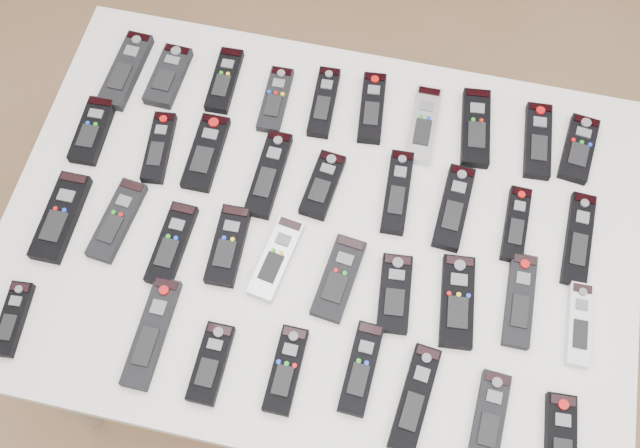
% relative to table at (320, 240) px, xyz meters
% --- Properties ---
extents(ground, '(4.00, 4.00, 0.00)m').
position_rel_table_xyz_m(ground, '(0.05, -0.02, -0.72)').
color(ground, '#916F49').
rests_on(ground, ground).
extents(table, '(1.25, 0.88, 0.78)m').
position_rel_table_xyz_m(table, '(0.00, 0.00, 0.00)').
color(table, white).
rests_on(table, ground).
extents(remote_0, '(0.07, 0.20, 0.02)m').
position_rel_table_xyz_m(remote_0, '(-0.49, 0.27, 0.07)').
color(remote_0, black).
rests_on(remote_0, table).
extents(remote_1, '(0.07, 0.15, 0.02)m').
position_rel_table_xyz_m(remote_1, '(-0.40, 0.28, 0.07)').
color(remote_1, black).
rests_on(remote_1, table).
extents(remote_2, '(0.06, 0.16, 0.02)m').
position_rel_table_xyz_m(remote_2, '(-0.28, 0.30, 0.07)').
color(remote_2, black).
rests_on(remote_2, table).
extents(remote_3, '(0.05, 0.16, 0.02)m').
position_rel_table_xyz_m(remote_3, '(-0.16, 0.27, 0.07)').
color(remote_3, black).
rests_on(remote_3, table).
extents(remote_4, '(0.05, 0.17, 0.02)m').
position_rel_table_xyz_m(remote_4, '(-0.05, 0.29, 0.07)').
color(remote_4, black).
rests_on(remote_4, table).
extents(remote_5, '(0.07, 0.17, 0.02)m').
position_rel_table_xyz_m(remote_5, '(0.05, 0.29, 0.07)').
color(remote_5, black).
rests_on(remote_5, table).
extents(remote_6, '(0.06, 0.18, 0.02)m').
position_rel_table_xyz_m(remote_6, '(0.16, 0.27, 0.07)').
color(remote_6, '#B7B7BC').
rests_on(remote_6, table).
extents(remote_7, '(0.08, 0.19, 0.02)m').
position_rel_table_xyz_m(remote_7, '(0.27, 0.29, 0.07)').
color(remote_7, black).
rests_on(remote_7, table).
extents(remote_8, '(0.06, 0.18, 0.02)m').
position_rel_table_xyz_m(remote_8, '(0.40, 0.29, 0.07)').
color(remote_8, black).
rests_on(remote_8, table).
extents(remote_9, '(0.08, 0.16, 0.02)m').
position_rel_table_xyz_m(remote_9, '(0.49, 0.29, 0.07)').
color(remote_9, black).
rests_on(remote_9, table).
extents(remote_10, '(0.06, 0.16, 0.02)m').
position_rel_table_xyz_m(remote_10, '(-0.51, 0.11, 0.07)').
color(remote_10, black).
rests_on(remote_10, table).
extents(remote_11, '(0.06, 0.17, 0.02)m').
position_rel_table_xyz_m(remote_11, '(-0.36, 0.10, 0.07)').
color(remote_11, black).
rests_on(remote_11, table).
extents(remote_12, '(0.06, 0.17, 0.02)m').
position_rel_table_xyz_m(remote_12, '(-0.27, 0.11, 0.07)').
color(remote_12, black).
rests_on(remote_12, table).
extents(remote_13, '(0.06, 0.19, 0.02)m').
position_rel_table_xyz_m(remote_13, '(-0.13, 0.09, 0.07)').
color(remote_13, black).
rests_on(remote_13, table).
extents(remote_14, '(0.07, 0.15, 0.02)m').
position_rel_table_xyz_m(remote_14, '(-0.01, 0.09, 0.07)').
color(remote_14, black).
rests_on(remote_14, table).
extents(remote_15, '(0.05, 0.18, 0.02)m').
position_rel_table_xyz_m(remote_15, '(0.14, 0.11, 0.07)').
color(remote_15, black).
rests_on(remote_15, table).
extents(remote_16, '(0.06, 0.18, 0.02)m').
position_rel_table_xyz_m(remote_16, '(0.25, 0.10, 0.07)').
color(remote_16, black).
rests_on(remote_16, table).
extents(remote_17, '(0.05, 0.16, 0.02)m').
position_rel_table_xyz_m(remote_17, '(0.38, 0.09, 0.07)').
color(remote_17, black).
rests_on(remote_17, table).
extents(remote_18, '(0.06, 0.20, 0.02)m').
position_rel_table_xyz_m(remote_18, '(0.50, 0.08, 0.07)').
color(remote_18, black).
rests_on(remote_18, table).
extents(remote_19, '(0.06, 0.19, 0.02)m').
position_rel_table_xyz_m(remote_19, '(-0.50, -0.09, 0.07)').
color(remote_19, black).
rests_on(remote_19, table).
extents(remote_20, '(0.07, 0.18, 0.02)m').
position_rel_table_xyz_m(remote_20, '(-0.39, -0.07, 0.07)').
color(remote_20, black).
rests_on(remote_20, table).
extents(remote_21, '(0.06, 0.17, 0.02)m').
position_rel_table_xyz_m(remote_21, '(-0.27, -0.10, 0.07)').
color(remote_21, black).
rests_on(remote_21, table).
extents(remote_22, '(0.06, 0.16, 0.02)m').
position_rel_table_xyz_m(remote_22, '(-0.17, -0.08, 0.07)').
color(remote_22, black).
rests_on(remote_22, table).
extents(remote_23, '(0.08, 0.18, 0.02)m').
position_rel_table_xyz_m(remote_23, '(-0.07, -0.09, 0.07)').
color(remote_23, '#B7B7BC').
rests_on(remote_23, table).
extents(remote_24, '(0.08, 0.17, 0.02)m').
position_rel_table_xyz_m(remote_24, '(0.06, -0.10, 0.07)').
color(remote_24, black).
rests_on(remote_24, table).
extents(remote_25, '(0.07, 0.16, 0.02)m').
position_rel_table_xyz_m(remote_25, '(0.17, -0.11, 0.07)').
color(remote_25, black).
rests_on(remote_25, table).
extents(remote_26, '(0.08, 0.18, 0.02)m').
position_rel_table_xyz_m(remote_26, '(0.29, -0.10, 0.07)').
color(remote_26, black).
rests_on(remote_26, table).
extents(remote_27, '(0.05, 0.18, 0.02)m').
position_rel_table_xyz_m(remote_27, '(0.40, -0.07, 0.07)').
color(remote_27, black).
rests_on(remote_27, table).
extents(remote_28, '(0.04, 0.16, 0.02)m').
position_rel_table_xyz_m(remote_28, '(0.51, -0.09, 0.07)').
color(remote_28, silver).
rests_on(remote_28, table).
extents(remote_29, '(0.05, 0.14, 0.02)m').
position_rel_table_xyz_m(remote_29, '(-0.52, -0.31, 0.07)').
color(remote_29, black).
rests_on(remote_29, table).
extents(remote_30, '(0.05, 0.21, 0.02)m').
position_rel_table_xyz_m(remote_30, '(-0.26, -0.28, 0.07)').
color(remote_30, black).
rests_on(remote_30, table).
extents(remote_31, '(0.05, 0.15, 0.02)m').
position_rel_table_xyz_m(remote_31, '(-0.13, -0.31, 0.07)').
color(remote_31, black).
rests_on(remote_31, table).
extents(remote_32, '(0.05, 0.16, 0.02)m').
position_rel_table_xyz_m(remote_32, '(0.00, -0.29, 0.07)').
color(remote_32, black).
rests_on(remote_32, table).
extents(remote_33, '(0.06, 0.17, 0.02)m').
position_rel_table_xyz_m(remote_33, '(0.13, -0.26, 0.07)').
color(remote_33, black).
rests_on(remote_33, table).
extents(remote_34, '(0.07, 0.19, 0.02)m').
position_rel_table_xyz_m(remote_34, '(0.24, -0.29, 0.07)').
color(remote_34, black).
rests_on(remote_34, table).
extents(remote_35, '(0.06, 0.17, 0.02)m').
position_rel_table_xyz_m(remote_35, '(0.37, -0.30, 0.07)').
color(remote_35, black).
rests_on(remote_35, table).
extents(remote_36, '(0.06, 0.17, 0.02)m').
position_rel_table_xyz_m(remote_36, '(0.49, -0.31, 0.07)').
color(remote_36, black).
rests_on(remote_36, table).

